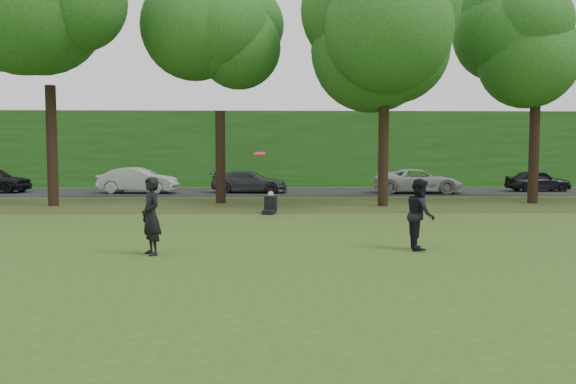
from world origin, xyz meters
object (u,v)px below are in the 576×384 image
object	(u,v)px
player_right	(420,214)
frisbee	(259,154)
seated_person	(270,205)
player_left	(151,216)

from	to	relation	value
player_right	frisbee	bearing A→B (deg)	103.74
frisbee	seated_person	xyz separation A→B (m)	(0.21, 8.32, -1.93)
player_right	frisbee	world-z (taller)	frisbee
player_left	player_right	world-z (taller)	player_left
player_left	frisbee	world-z (taller)	frisbee
player_left	frisbee	distance (m)	2.76
player_left	frisbee	xyz separation A→B (m)	(2.39, 0.04, 1.37)
frisbee	seated_person	world-z (taller)	frisbee
player_left	frisbee	size ratio (longest dim) A/B	4.64
frisbee	seated_person	distance (m)	8.54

